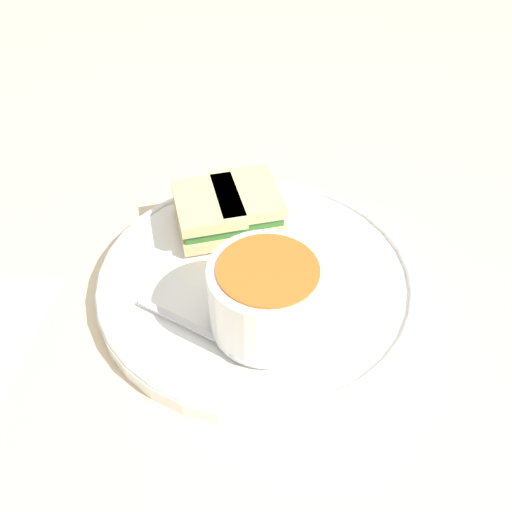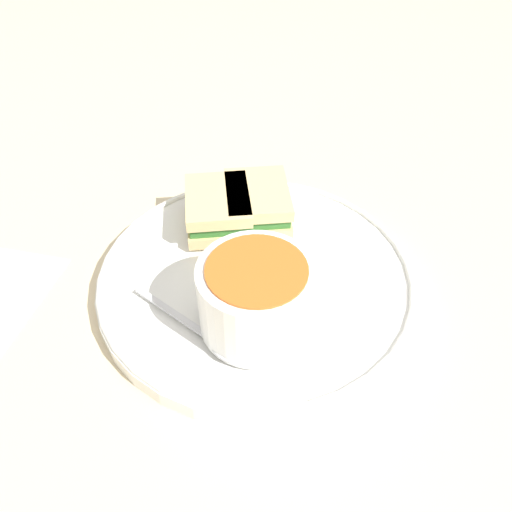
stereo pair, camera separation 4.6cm
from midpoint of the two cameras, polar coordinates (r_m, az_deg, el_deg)
ground_plane at (r=0.49m, az=2.70°, el=-3.43°), size 2.40×2.40×0.00m
plate at (r=0.48m, az=2.75°, el=-2.54°), size 0.30×0.30×0.02m
soup_bowl at (r=0.41m, az=3.32°, el=-4.83°), size 0.10×0.10×0.07m
spoon at (r=0.41m, az=-1.07°, el=-9.95°), size 0.03×0.13×0.01m
sandwich_half_near at (r=0.52m, az=2.71°, el=5.96°), size 0.10×0.10×0.04m
sandwich_half_far at (r=0.51m, az=-1.79°, el=5.29°), size 0.10×0.10×0.04m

